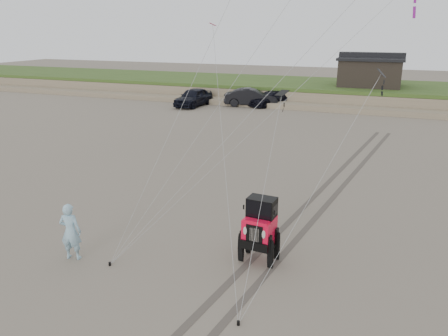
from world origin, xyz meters
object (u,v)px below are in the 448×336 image
at_px(jeep, 259,237).
at_px(truck_b, 251,97).
at_px(cabin, 370,71).
at_px(truck_a, 194,97).
at_px(truck_c, 271,99).
at_px(man, 71,232).

bearing_deg(jeep, truck_b, 112.72).
distance_m(cabin, truck_a, 18.28).
xyz_separation_m(truck_b, truck_c, (1.76, 0.84, -0.15)).
bearing_deg(man, truck_a, -86.23).
bearing_deg(truck_b, truck_c, -77.27).
distance_m(cabin, truck_c, 10.84).
bearing_deg(jeep, cabin, 92.63).
bearing_deg(truck_a, cabin, 32.55).
relative_size(truck_a, truck_b, 0.98).
bearing_deg(truck_c, truck_b, -121.65).
relative_size(truck_a, truck_c, 1.04).
relative_size(truck_a, jeep, 1.11).
relative_size(truck_c, man, 2.53).
xyz_separation_m(cabin, jeep, (-1.08, -35.39, -2.37)).
height_order(cabin, jeep, cabin).
distance_m(truck_c, jeep, 30.75).
distance_m(jeep, man, 6.20).
bearing_deg(truck_c, cabin, 65.08).
xyz_separation_m(truck_c, man, (1.99, -31.85, 0.26)).
xyz_separation_m(truck_c, jeep, (7.82, -29.74, 0.15)).
xyz_separation_m(cabin, truck_a, (-16.00, -8.53, -2.36)).
bearing_deg(truck_b, jeep, -174.58).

